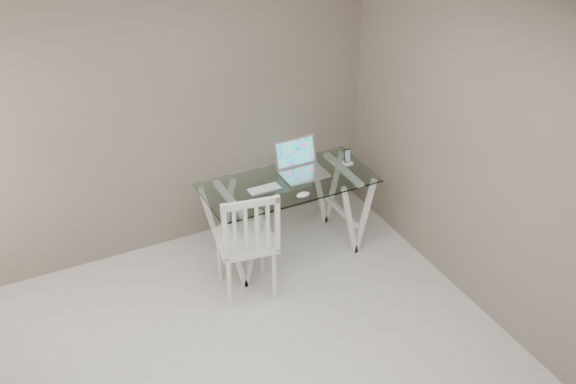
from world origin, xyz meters
name	(u,v)px	position (x,y,z in m)	size (l,w,h in m)	color
room	(257,203)	(-0.06, 0.02, 1.72)	(4.50, 4.52, 2.71)	beige
desk	(288,217)	(0.93, 1.60, 0.38)	(1.50, 0.70, 0.75)	silver
chair	(248,240)	(0.37, 1.20, 0.56)	(0.54, 0.54, 1.02)	white
laptop	(300,165)	(1.11, 1.72, 0.81)	(0.39, 0.34, 0.27)	silver
keyboard	(264,189)	(0.69, 1.58, 0.75)	(0.29, 0.12, 0.01)	silver
mouse	(303,195)	(0.94, 1.33, 0.77)	(0.12, 0.07, 0.04)	silver
phone_dock	(348,160)	(1.55, 1.65, 0.79)	(0.08, 0.08, 0.14)	white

